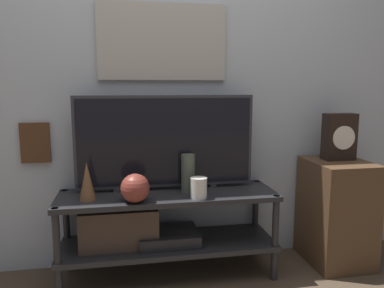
# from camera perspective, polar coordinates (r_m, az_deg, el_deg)

# --- Properties ---
(wall_back) EXTENTS (6.40, 0.08, 2.70)m
(wall_back) POSITION_cam_1_polar(r_m,az_deg,el_deg) (2.42, -4.80, 13.59)
(wall_back) COLOR #B2BCC6
(wall_back) RESTS_ON ground_plane
(media_console) EXTENTS (1.29, 0.40, 0.52)m
(media_console) POSITION_cam_1_polar(r_m,az_deg,el_deg) (2.31, -6.29, -12.16)
(media_console) COLOR #232326
(media_console) RESTS_ON ground_plane
(television) EXTENTS (1.09, 0.05, 0.58)m
(television) POSITION_cam_1_polar(r_m,az_deg,el_deg) (2.28, -4.05, 0.37)
(television) COLOR #333338
(television) RESTS_ON media_console
(vase_slim_bronze) EXTENTS (0.09, 0.09, 0.22)m
(vase_slim_bronze) POSITION_cam_1_polar(r_m,az_deg,el_deg) (2.18, -15.69, -5.47)
(vase_slim_bronze) COLOR brown
(vase_slim_bronze) RESTS_ON media_console
(vase_tall_ceramic) EXTENTS (0.08, 0.08, 0.23)m
(vase_tall_ceramic) POSITION_cam_1_polar(r_m,az_deg,el_deg) (2.25, -0.59, -4.48)
(vase_tall_ceramic) COLOR #4C5647
(vase_tall_ceramic) RESTS_ON media_console
(vase_round_glass) EXTENTS (0.16, 0.16, 0.16)m
(vase_round_glass) POSITION_cam_1_polar(r_m,az_deg,el_deg) (2.08, -8.66, -6.67)
(vase_round_glass) COLOR brown
(vase_round_glass) RESTS_ON media_console
(candle_jar) EXTENTS (0.10, 0.10, 0.12)m
(candle_jar) POSITION_cam_1_polar(r_m,az_deg,el_deg) (2.14, 1.03, -6.69)
(candle_jar) COLOR silver
(candle_jar) RESTS_ON media_console
(side_table) EXTENTS (0.36, 0.43, 0.68)m
(side_table) POSITION_cam_1_polar(r_m,az_deg,el_deg) (2.66, 21.11, -9.64)
(side_table) COLOR #513823
(side_table) RESTS_ON ground_plane
(mantel_clock) EXTENTS (0.20, 0.11, 0.30)m
(mantel_clock) POSITION_cam_1_polar(r_m,az_deg,el_deg) (2.60, 21.53, 1.04)
(mantel_clock) COLOR black
(mantel_clock) RESTS_ON side_table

